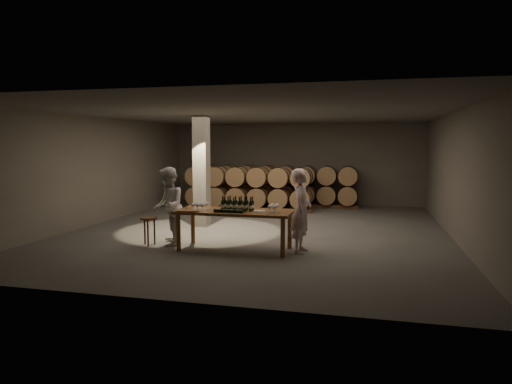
% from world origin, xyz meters
% --- Properties ---
extents(room, '(12.00, 12.00, 12.00)m').
position_xyz_m(room, '(-1.80, 0.20, 1.60)').
color(room, '#555350').
rests_on(room, ground).
extents(tasting_table, '(2.60, 1.10, 0.90)m').
position_xyz_m(tasting_table, '(0.00, -2.50, 0.80)').
color(tasting_table, brown).
rests_on(tasting_table, ground).
extents(barrel_stack_back, '(6.26, 0.95, 1.57)m').
position_xyz_m(barrel_stack_back, '(-0.57, 5.20, 0.83)').
color(barrel_stack_back, brown).
rests_on(barrel_stack_back, ground).
extents(barrel_stack_front, '(4.70, 0.95, 1.57)m').
position_xyz_m(barrel_stack_front, '(-1.35, 3.80, 0.83)').
color(barrel_stack_front, brown).
rests_on(barrel_stack_front, ground).
extents(bottle_cluster, '(0.73, 0.23, 0.32)m').
position_xyz_m(bottle_cluster, '(0.06, -2.48, 1.01)').
color(bottle_cluster, black).
rests_on(bottle_cluster, tasting_table).
extents(lying_bottles, '(0.75, 0.07, 0.07)m').
position_xyz_m(lying_bottles, '(-0.02, -2.86, 0.94)').
color(lying_bottles, black).
rests_on(lying_bottles, tasting_table).
extents(glass_cluster_left, '(0.30, 0.41, 0.17)m').
position_xyz_m(glass_cluster_left, '(-0.78, -2.62, 1.02)').
color(glass_cluster_left, silver).
rests_on(glass_cluster_left, tasting_table).
extents(glass_cluster_right, '(0.19, 0.41, 0.17)m').
position_xyz_m(glass_cluster_right, '(0.90, -2.54, 1.02)').
color(glass_cluster_right, silver).
rests_on(glass_cluster_right, tasting_table).
extents(plate, '(0.27, 0.27, 0.02)m').
position_xyz_m(plate, '(0.57, -2.51, 0.91)').
color(plate, white).
rests_on(plate, tasting_table).
extents(notebook_near, '(0.28, 0.24, 0.03)m').
position_xyz_m(notebook_near, '(-0.83, -2.93, 0.92)').
color(notebook_near, brown).
rests_on(notebook_near, tasting_table).
extents(notebook_corner, '(0.29, 0.33, 0.02)m').
position_xyz_m(notebook_corner, '(-1.12, -2.89, 0.91)').
color(notebook_corner, brown).
rests_on(notebook_corner, tasting_table).
extents(pen, '(0.13, 0.03, 0.01)m').
position_xyz_m(pen, '(-0.71, -2.92, 0.91)').
color(pen, black).
rests_on(pen, tasting_table).
extents(stool, '(0.40, 0.40, 0.66)m').
position_xyz_m(stool, '(-2.11, -2.52, 0.54)').
color(stool, brown).
rests_on(stool, ground).
extents(person_man, '(0.49, 0.70, 1.85)m').
position_xyz_m(person_man, '(1.48, -2.36, 0.92)').
color(person_man, silver).
rests_on(person_man, ground).
extents(person_woman, '(1.00, 1.10, 1.85)m').
position_xyz_m(person_woman, '(-1.67, -2.38, 0.92)').
color(person_woman, white).
rests_on(person_woman, ground).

